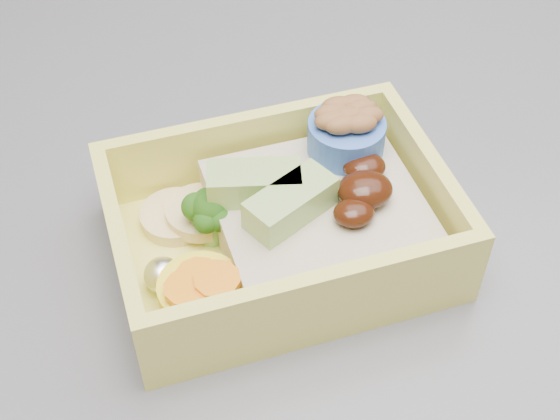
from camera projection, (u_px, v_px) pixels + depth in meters
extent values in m
cube|color=#333338|center=(471.00, 328.00, 0.47)|extent=(1.24, 0.84, 0.04)
cube|color=#EEE762|center=(280.00, 248.00, 0.48)|extent=(0.21, 0.17, 0.01)
cube|color=#EEE762|center=(248.00, 144.00, 0.51)|extent=(0.20, 0.03, 0.05)
cube|color=#EEE762|center=(318.00, 304.00, 0.42)|extent=(0.20, 0.03, 0.05)
cube|color=#EEE762|center=(425.00, 182.00, 0.48)|extent=(0.03, 0.13, 0.05)
cube|color=#EEE762|center=(122.00, 254.00, 0.44)|extent=(0.03, 0.13, 0.05)
cube|color=tan|center=(318.00, 217.00, 0.47)|extent=(0.13, 0.12, 0.03)
ellipsoid|color=black|center=(365.00, 190.00, 0.45)|extent=(0.04, 0.03, 0.02)
ellipsoid|color=black|center=(364.00, 167.00, 0.47)|extent=(0.03, 0.03, 0.01)
ellipsoid|color=black|center=(354.00, 213.00, 0.45)|extent=(0.03, 0.02, 0.01)
cube|color=#9AC265|center=(291.00, 203.00, 0.45)|extent=(0.06, 0.05, 0.02)
cube|color=#9AC265|center=(254.00, 183.00, 0.46)|extent=(0.06, 0.03, 0.02)
cylinder|color=#7CB863|center=(212.00, 230.00, 0.47)|extent=(0.01, 0.01, 0.02)
sphere|color=#265B14|center=(210.00, 208.00, 0.46)|extent=(0.02, 0.02, 0.02)
sphere|color=#265B14|center=(223.00, 202.00, 0.47)|extent=(0.02, 0.02, 0.02)
sphere|color=#265B14|center=(196.00, 207.00, 0.46)|extent=(0.02, 0.02, 0.02)
sphere|color=#265B14|center=(219.00, 219.00, 0.46)|extent=(0.02, 0.02, 0.02)
sphere|color=#265B14|center=(206.00, 221.00, 0.46)|extent=(0.02, 0.02, 0.02)
sphere|color=#265B14|center=(207.00, 200.00, 0.47)|extent=(0.02, 0.02, 0.02)
cylinder|color=yellow|center=(201.00, 296.00, 0.44)|extent=(0.05, 0.05, 0.02)
cylinder|color=orange|center=(198.00, 277.00, 0.43)|extent=(0.03, 0.03, 0.00)
cylinder|color=orange|center=(187.00, 289.00, 0.42)|extent=(0.03, 0.03, 0.00)
cylinder|color=orange|center=(217.00, 280.00, 0.42)|extent=(0.03, 0.03, 0.00)
cylinder|color=#DDB87F|center=(175.00, 217.00, 0.49)|extent=(0.04, 0.04, 0.01)
cylinder|color=#DDB87F|center=(201.00, 212.00, 0.48)|extent=(0.04, 0.04, 0.01)
ellipsoid|color=white|center=(225.00, 188.00, 0.50)|extent=(0.02, 0.02, 0.02)
ellipsoid|color=white|center=(163.00, 275.00, 0.45)|extent=(0.02, 0.02, 0.02)
cylinder|color=#3D6BD0|center=(346.00, 137.00, 0.48)|extent=(0.05, 0.05, 0.02)
ellipsoid|color=brown|center=(348.00, 116.00, 0.47)|extent=(0.02, 0.02, 0.01)
ellipsoid|color=brown|center=(360.00, 108.00, 0.48)|extent=(0.02, 0.02, 0.01)
ellipsoid|color=brown|center=(331.00, 113.00, 0.47)|extent=(0.02, 0.02, 0.01)
ellipsoid|color=brown|center=(360.00, 124.00, 0.47)|extent=(0.02, 0.02, 0.01)
ellipsoid|color=brown|center=(342.00, 125.00, 0.47)|extent=(0.02, 0.02, 0.01)
ellipsoid|color=brown|center=(367.00, 116.00, 0.47)|extent=(0.02, 0.02, 0.01)
ellipsoid|color=brown|center=(338.00, 106.00, 0.48)|extent=(0.02, 0.02, 0.01)
ellipsoid|color=brown|center=(354.00, 104.00, 0.48)|extent=(0.02, 0.02, 0.01)
ellipsoid|color=brown|center=(332.00, 121.00, 0.47)|extent=(0.02, 0.02, 0.01)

